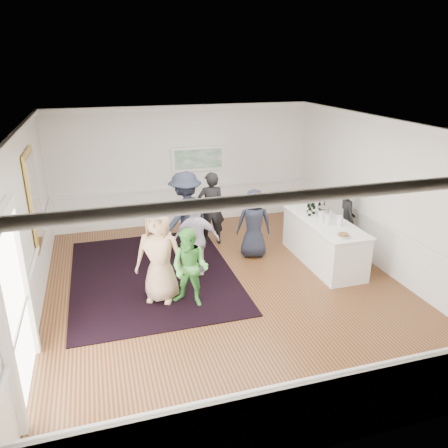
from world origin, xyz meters
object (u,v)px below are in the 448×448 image
object	(u,v)px
guest_dark_a	(186,215)
nut_bowl	(343,235)
ice_bucket	(323,213)
guest_navy	(254,224)
bartender	(346,220)
guest_green	(190,268)
guest_lilac	(197,239)
guest_dark_b	(211,208)
serving_table	(323,241)
guest_tan	(159,255)

from	to	relation	value
guest_dark_a	nut_bowl	world-z (taller)	guest_dark_a
guest_dark_a	ice_bucket	xyz separation A→B (m)	(2.89, -1.01, 0.11)
guest_navy	nut_bowl	distance (m)	2.13
guest_navy	ice_bucket	size ratio (longest dim) A/B	6.12
bartender	guest_green	size ratio (longest dim) A/B	1.06
guest_green	guest_lilac	world-z (taller)	guest_lilac
guest_dark_b	nut_bowl	bearing A→B (deg)	131.28
guest_green	guest_navy	world-z (taller)	guest_navy
bartender	ice_bucket	xyz separation A→B (m)	(-0.74, -0.18, 0.31)
serving_table	nut_bowl	size ratio (longest dim) A/B	9.00
guest_lilac	guest_dark_a	distance (m)	1.02
guest_green	guest_dark_a	bearing A→B (deg)	115.44
serving_table	guest_dark_a	world-z (taller)	guest_dark_a
ice_bucket	nut_bowl	xyz separation A→B (m)	(-0.16, -1.14, -0.08)
serving_table	guest_dark_b	world-z (taller)	guest_dark_b
serving_table	guest_dark_a	distance (m)	3.13
guest_dark_a	serving_table	bearing A→B (deg)	119.85
guest_dark_a	guest_navy	bearing A→B (deg)	125.88
guest_tan	guest_dark_a	xyz separation A→B (m)	(0.88, 1.80, 0.08)
guest_green	guest_navy	bearing A→B (deg)	77.85
guest_navy	ice_bucket	bearing A→B (deg)	171.87
serving_table	guest_lilac	xyz separation A→B (m)	(-2.83, 0.21, 0.30)
bartender	nut_bowl	xyz separation A→B (m)	(-0.90, -1.32, 0.24)
serving_table	guest_lilac	bearing A→B (deg)	175.81
guest_navy	bartender	bearing A→B (deg)	-176.61
guest_green	nut_bowl	distance (m)	3.12
guest_navy	serving_table	bearing A→B (deg)	164.39
serving_table	bartender	distance (m)	0.92
guest_dark_b	nut_bowl	size ratio (longest dim) A/B	6.67
serving_table	guest_lilac	distance (m)	2.86
bartender	guest_lilac	size ratio (longest dim) A/B	0.99
guest_lilac	serving_table	bearing A→B (deg)	-168.64
serving_table	guest_dark_a	size ratio (longest dim) A/B	1.22
serving_table	guest_dark_b	size ratio (longest dim) A/B	1.35
bartender	guest_dark_a	xyz separation A→B (m)	(-3.63, 0.83, 0.21)
serving_table	guest_navy	size ratio (longest dim) A/B	1.54
serving_table	guest_tan	size ratio (longest dim) A/B	1.33
bartender	guest_dark_b	world-z (taller)	guest_dark_b
guest_tan	guest_lilac	world-z (taller)	guest_tan
guest_dark_b	ice_bucket	xyz separation A→B (m)	(2.15, -1.56, 0.20)
bartender	guest_navy	xyz separation A→B (m)	(-2.16, 0.38, 0.00)
guest_green	guest_dark_b	distance (m)	2.92
guest_tan	bartender	bearing A→B (deg)	38.08
guest_dark_a	ice_bucket	distance (m)	3.07
guest_green	guest_navy	xyz separation A→B (m)	(1.85, 1.69, 0.05)
guest_dark_b	bartender	bearing A→B (deg)	159.32
guest_green	nut_bowl	xyz separation A→B (m)	(3.11, -0.01, 0.28)
guest_tan	ice_bucket	bearing A→B (deg)	37.77
guest_tan	guest_green	size ratio (longest dim) A/B	1.23
guest_dark_b	guest_dark_a	bearing A→B (deg)	41.61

